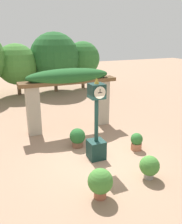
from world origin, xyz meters
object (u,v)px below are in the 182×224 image
Objects in this scene: potted_plant_near_right at (77,137)px; potted_plant_far_right at (137,141)px; pedestal_clock at (96,128)px; potted_plant_near_left at (149,166)px; potted_plant_far_left at (100,182)px.

potted_plant_far_right is at bearing -29.07° from potted_plant_near_right.
pedestal_clock is 3.94× the size of potted_plant_near_left.
potted_plant_far_left reaches higher than potted_plant_near_right.
potted_plant_near_right reaches higher than potted_plant_near_left.
potted_plant_far_left is 1.28× the size of potted_plant_far_right.
potted_plant_near_left is at bearing -60.93° from pedestal_clock.
pedestal_clock is 2.00m from potted_plant_far_right.
potted_plant_far_right is (2.64, 2.13, -0.15)m from potted_plant_far_left.
potted_plant_far_left is at bearing -98.83° from potted_plant_near_right.
pedestal_clock is 1.46m from potted_plant_near_right.
potted_plant_near_right is 0.89× the size of potted_plant_far_left.
potted_plant_far_left reaches higher than potted_plant_far_right.
potted_plant_far_right is at bearing 38.97° from potted_plant_far_left.
potted_plant_far_right is (0.75, 1.88, -0.06)m from potted_plant_near_left.
potted_plant_far_left is (-0.51, -3.32, 0.08)m from potted_plant_near_right.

